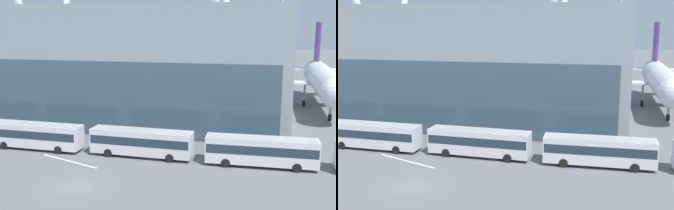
% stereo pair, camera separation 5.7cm
% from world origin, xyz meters
% --- Properties ---
extents(ground_plane, '(440.00, 440.00, 0.00)m').
position_xyz_m(ground_plane, '(0.00, 0.00, 0.00)').
color(ground_plane, slate).
extents(airliner_at_gate_near, '(35.32, 35.63, 15.02)m').
position_xyz_m(airliner_at_gate_near, '(-24.61, 36.75, 4.97)').
color(airliner_at_gate_near, silver).
rests_on(airliner_at_gate_near, ground_plane).
extents(airliner_at_gate_far, '(33.11, 34.50, 15.65)m').
position_xyz_m(airliner_at_gate_far, '(28.16, 45.77, 5.34)').
color(airliner_at_gate_far, silver).
rests_on(airliner_at_gate_far, ground_plane).
extents(shuttle_bus_1, '(12.24, 2.97, 3.23)m').
position_xyz_m(shuttle_bus_1, '(-10.08, 10.45, 1.90)').
color(shuttle_bus_1, silver).
rests_on(shuttle_bus_1, ground_plane).
extents(shuttle_bus_2, '(12.25, 3.06, 3.23)m').
position_xyz_m(shuttle_bus_2, '(3.76, 10.48, 1.90)').
color(shuttle_bus_2, silver).
rests_on(shuttle_bus_2, ground_plane).
extents(shuttle_bus_3, '(12.21, 2.83, 3.23)m').
position_xyz_m(shuttle_bus_3, '(17.60, 10.18, 1.90)').
color(shuttle_bus_3, silver).
rests_on(shuttle_bus_3, ground_plane).
extents(floodlight_mast, '(2.41, 2.41, 24.31)m').
position_xyz_m(floodlight_mast, '(19.43, 23.66, 16.06)').
color(floodlight_mast, gray).
rests_on(floodlight_mast, ground_plane).
extents(lane_stripe_3, '(8.26, 3.35, 0.01)m').
position_xyz_m(lane_stripe_3, '(-3.91, 6.98, 0.00)').
color(lane_stripe_3, silver).
rests_on(lane_stripe_3, ground_plane).
extents(lane_stripe_4, '(6.45, 1.03, 0.01)m').
position_xyz_m(lane_stripe_4, '(2.84, 10.25, 0.00)').
color(lane_stripe_4, silver).
rests_on(lane_stripe_4, ground_plane).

